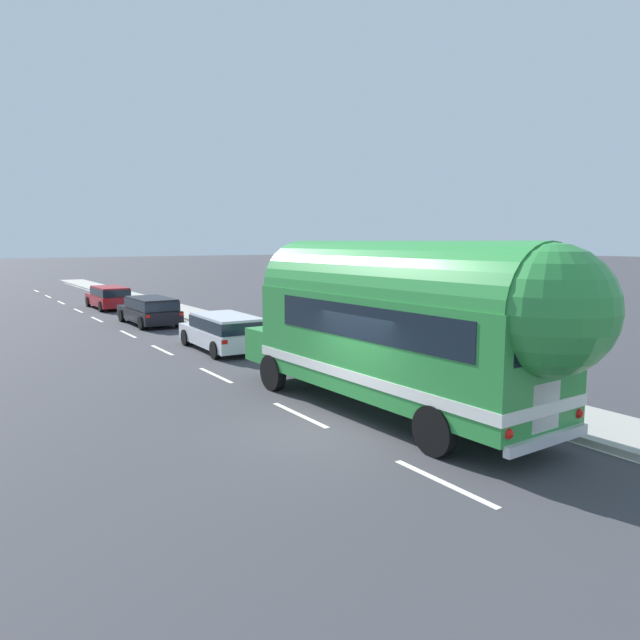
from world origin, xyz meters
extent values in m
plane|color=#38383D|center=(0.00, 0.00, 0.00)|extent=(300.00, 300.00, 0.00)
cube|color=silver|center=(0.00, -3.39, 0.00)|extent=(0.14, 2.40, 0.01)
cube|color=silver|center=(0.00, 1.37, 0.00)|extent=(0.14, 2.40, 0.01)
cube|color=silver|center=(0.00, 6.37, 0.00)|extent=(0.14, 2.40, 0.01)
cube|color=silver|center=(0.00, 11.43, 0.00)|extent=(0.14, 2.40, 0.01)
cube|color=silver|center=(0.00, 16.10, 0.00)|extent=(0.14, 2.40, 0.01)
cube|color=silver|center=(0.00, 22.01, 0.00)|extent=(0.14, 2.40, 0.01)
cube|color=silver|center=(0.00, 26.77, 0.00)|extent=(0.14, 2.40, 0.01)
cube|color=silver|center=(0.00, 32.33, 0.00)|extent=(0.14, 2.40, 0.01)
cube|color=silver|center=(0.00, 37.64, 0.00)|extent=(0.14, 2.40, 0.01)
cube|color=silver|center=(0.00, 43.53, 0.00)|extent=(0.14, 2.40, 0.01)
cube|color=silver|center=(3.73, 12.00, 0.00)|extent=(0.12, 80.00, 0.01)
cube|color=#9E9B93|center=(4.87, 10.00, 0.07)|extent=(2.27, 90.00, 0.15)
cube|color=#2D8C3D|center=(1.88, 0.15, 1.75)|extent=(2.73, 8.21, 2.30)
cylinder|color=#2D8C3D|center=(1.88, 0.15, 2.90)|extent=(2.68, 8.11, 2.45)
sphere|color=#2D8C3D|center=(2.00, -3.87, 2.90)|extent=(2.40, 2.40, 2.40)
cube|color=#2D8C3D|center=(1.75, 4.87, 1.07)|extent=(2.30, 1.36, 0.95)
cube|color=silver|center=(1.88, 0.15, 1.10)|extent=(2.77, 8.25, 0.24)
cube|color=black|center=(1.89, -0.15, 2.35)|extent=(2.71, 6.41, 0.76)
cube|color=black|center=(2.00, -3.88, 2.40)|extent=(2.00, 0.14, 0.84)
cube|color=silver|center=(2.00, -3.89, 1.15)|extent=(0.80, 0.08, 0.90)
cube|color=silver|center=(2.00, -3.98, 0.55)|extent=(2.34, 0.21, 0.20)
sphere|color=red|center=(0.95, -3.93, 0.85)|extent=(0.20, 0.20, 0.20)
sphere|color=red|center=(3.05, -3.87, 0.85)|extent=(0.20, 0.20, 0.20)
cube|color=black|center=(1.77, 4.27, 2.40)|extent=(2.14, 0.16, 0.96)
cube|color=silver|center=(1.73, 5.56, 0.95)|extent=(0.90, 0.13, 0.56)
cylinder|color=black|center=(0.61, 3.79, 0.50)|extent=(0.29, 1.01, 1.00)
cylinder|color=black|center=(2.95, 3.85, 0.50)|extent=(0.29, 1.01, 1.00)
cylinder|color=black|center=(0.78, -2.36, 0.50)|extent=(0.29, 1.01, 1.00)
cylinder|color=black|center=(3.12, -2.29, 0.50)|extent=(0.29, 1.01, 1.00)
cube|color=silver|center=(1.97, 10.30, 0.52)|extent=(2.06, 4.67, 0.60)
cube|color=silver|center=(1.96, 9.82, 1.09)|extent=(1.81, 3.41, 0.55)
cube|color=black|center=(1.96, 9.82, 1.06)|extent=(1.87, 3.46, 0.43)
cube|color=red|center=(1.06, 8.02, 0.70)|extent=(0.20, 0.05, 0.14)
cube|color=red|center=(2.71, 7.96, 0.70)|extent=(0.20, 0.05, 0.14)
cylinder|color=black|center=(1.13, 11.93, 0.32)|extent=(0.22, 0.65, 0.64)
cylinder|color=black|center=(2.94, 11.86, 0.32)|extent=(0.22, 0.65, 0.64)
cylinder|color=black|center=(1.01, 8.73, 0.32)|extent=(0.22, 0.65, 0.64)
cylinder|color=black|center=(2.82, 8.66, 0.32)|extent=(0.22, 0.65, 0.64)
cube|color=black|center=(1.75, 18.69, 0.52)|extent=(1.86, 4.79, 0.60)
cube|color=black|center=(1.76, 18.22, 1.09)|extent=(1.65, 3.34, 0.55)
cube|color=black|center=(1.76, 18.22, 1.06)|extent=(1.71, 3.38, 0.43)
cube|color=red|center=(0.97, 16.29, 0.70)|extent=(0.20, 0.04, 0.14)
cube|color=red|center=(2.57, 16.30, 0.70)|extent=(0.20, 0.04, 0.14)
cylinder|color=black|center=(0.87, 20.38, 0.32)|extent=(0.20, 0.64, 0.64)
cylinder|color=black|center=(2.62, 20.39, 0.32)|extent=(0.20, 0.64, 0.64)
cylinder|color=black|center=(0.89, 17.00, 0.32)|extent=(0.20, 0.64, 0.64)
cylinder|color=black|center=(2.64, 17.01, 0.32)|extent=(0.20, 0.64, 0.64)
cube|color=#A5191E|center=(1.82, 26.99, 0.52)|extent=(1.77, 4.76, 0.60)
cube|color=#A5191E|center=(1.82, 26.52, 1.09)|extent=(1.56, 3.31, 0.55)
cube|color=black|center=(1.82, 26.52, 1.06)|extent=(1.62, 3.35, 0.43)
cube|color=red|center=(1.07, 24.60, 0.70)|extent=(0.20, 0.04, 0.14)
cube|color=red|center=(2.59, 24.61, 0.70)|extent=(0.20, 0.04, 0.14)
cylinder|color=black|center=(0.98, 28.66, 0.32)|extent=(0.20, 0.64, 0.64)
cylinder|color=black|center=(2.65, 28.67, 0.32)|extent=(0.20, 0.64, 0.64)
cylinder|color=black|center=(0.99, 25.31, 0.32)|extent=(0.20, 0.64, 0.64)
cylinder|color=black|center=(2.66, 25.32, 0.32)|extent=(0.20, 0.64, 0.64)
camera|label=1|loc=(-7.07, -10.30, 4.11)|focal=33.11mm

